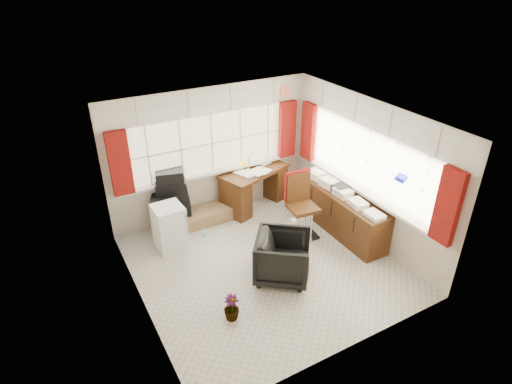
# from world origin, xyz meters

# --- Properties ---
(ground) EXTENTS (4.00, 4.00, 0.00)m
(ground) POSITION_xyz_m (0.00, 0.00, 0.00)
(ground) COLOR beige
(ground) RESTS_ON ground
(room_walls) EXTENTS (4.00, 4.00, 4.00)m
(room_walls) POSITION_xyz_m (0.00, 0.00, 1.50)
(room_walls) COLOR beige
(room_walls) RESTS_ON ground
(window_back) EXTENTS (3.70, 0.12, 3.60)m
(window_back) POSITION_xyz_m (0.00, 1.94, 0.95)
(window_back) COLOR beige
(window_back) RESTS_ON room_walls
(window_right) EXTENTS (0.12, 3.70, 3.60)m
(window_right) POSITION_xyz_m (1.94, 0.00, 0.95)
(window_right) COLOR beige
(window_right) RESTS_ON room_walls
(curtains) EXTENTS (3.83, 3.83, 1.15)m
(curtains) POSITION_xyz_m (0.92, 0.93, 1.46)
(curtains) COLOR maroon
(curtains) RESTS_ON room_walls
(overhead_cabinets) EXTENTS (3.98, 3.98, 0.48)m
(overhead_cabinets) POSITION_xyz_m (0.98, 0.98, 2.25)
(overhead_cabinets) COLOR white
(overhead_cabinets) RESTS_ON room_walls
(desk) EXTENTS (1.53, 1.09, 0.83)m
(desk) POSITION_xyz_m (0.79, 1.80, 0.44)
(desk) COLOR #4F2B12
(desk) RESTS_ON ground
(desk_lamp) EXTENTS (0.16, 0.14, 0.42)m
(desk_lamp) POSITION_xyz_m (0.64, 1.73, 1.09)
(desk_lamp) COLOR #FFB20A
(desk_lamp) RESTS_ON desk
(task_chair) EXTENTS (0.54, 0.57, 1.19)m
(task_chair) POSITION_xyz_m (1.03, 0.56, 0.63)
(task_chair) COLOR black
(task_chair) RESTS_ON ground
(office_chair) EXTENTS (1.16, 1.15, 0.76)m
(office_chair) POSITION_xyz_m (0.10, -0.38, 0.38)
(office_chair) COLOR black
(office_chair) RESTS_ON ground
(radiator) EXTENTS (0.36, 0.15, 0.54)m
(radiator) POSITION_xyz_m (0.89, 0.24, 0.22)
(radiator) COLOR white
(radiator) RESTS_ON ground
(credenza) EXTENTS (0.50, 2.00, 0.85)m
(credenza) POSITION_xyz_m (1.73, 0.20, 0.40)
(credenza) COLOR #4F2B12
(credenza) RESTS_ON ground
(file_tray) EXTENTS (0.32, 0.41, 0.13)m
(file_tray) POSITION_xyz_m (1.77, 0.39, 0.82)
(file_tray) COLOR black
(file_tray) RESTS_ON credenza
(tv_bench) EXTENTS (1.40, 0.50, 0.25)m
(tv_bench) POSITION_xyz_m (-0.55, 1.72, 0.12)
(tv_bench) COLOR #94744A
(tv_bench) RESTS_ON ground
(crt_tv) EXTENTS (0.65, 0.63, 0.46)m
(crt_tv) POSITION_xyz_m (-1.05, 1.75, 0.48)
(crt_tv) COLOR black
(crt_tv) RESTS_ON tv_bench
(hifi_stack) EXTENTS (0.74, 0.57, 0.89)m
(hifi_stack) POSITION_xyz_m (-0.89, 1.90, 0.65)
(hifi_stack) COLOR black
(hifi_stack) RESTS_ON tv_bench
(mini_fridge) EXTENTS (0.50, 0.50, 0.82)m
(mini_fridge) POSITION_xyz_m (-1.18, 1.22, 0.41)
(mini_fridge) COLOR white
(mini_fridge) RESTS_ON ground
(spray_bottle_a) EXTENTS (0.13, 0.13, 0.30)m
(spray_bottle_a) POSITION_xyz_m (-0.65, 1.75, 0.15)
(spray_bottle_a) COLOR silver
(spray_bottle_a) RESTS_ON ground
(spray_bottle_b) EXTENTS (0.11, 0.11, 0.18)m
(spray_bottle_b) POSITION_xyz_m (-0.55, 1.24, 0.09)
(spray_bottle_b) COLOR #96E0D7
(spray_bottle_b) RESTS_ON ground
(flower_vase) EXTENTS (0.26, 0.26, 0.39)m
(flower_vase) POSITION_xyz_m (-1.01, -0.80, 0.20)
(flower_vase) COLOR black
(flower_vase) RESTS_ON ground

